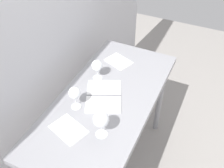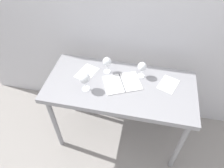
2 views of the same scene
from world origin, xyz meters
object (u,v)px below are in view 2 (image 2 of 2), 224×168
wine_glass_far_right (142,67)px  tasting_sheet_lower (87,73)px  wine_glass_near_left (85,78)px  tasting_sheet_upper (168,84)px  open_notebook (122,83)px  wine_glass_far_left (107,62)px

wine_glass_far_right → tasting_sheet_lower: (-0.53, -0.06, -0.12)m
wine_glass_near_left → tasting_sheet_upper: (0.74, 0.21, -0.13)m
open_notebook → tasting_sheet_lower: 0.37m
open_notebook → tasting_sheet_lower: bearing=145.1°
wine_glass_near_left → wine_glass_far_left: 0.30m
wine_glass_near_left → wine_glass_far_left: size_ratio=1.09×
tasting_sheet_upper → wine_glass_near_left: bearing=-142.8°
tasting_sheet_lower → tasting_sheet_upper: bearing=19.2°
open_notebook → tasting_sheet_lower: (-0.37, 0.07, -0.00)m
wine_glass_near_left → tasting_sheet_lower: wine_glass_near_left is taller
wine_glass_near_left → tasting_sheet_upper: size_ratio=0.93×
wine_glass_far_right → open_notebook: (-0.16, -0.13, -0.11)m
wine_glass_far_left → tasting_sheet_upper: size_ratio=0.85×
wine_glass_far_right → tasting_sheet_upper: (0.26, -0.06, -0.12)m
wine_glass_far_right → tasting_sheet_lower: 0.54m
wine_glass_far_right → tasting_sheet_upper: wine_glass_far_right is taller
open_notebook → tasting_sheet_upper: size_ratio=1.99×
tasting_sheet_upper → wine_glass_far_left: bearing=-164.0°
wine_glass_near_left → wine_glass_far_left: wine_glass_near_left is taller
tasting_sheet_upper → wine_glass_far_right: bearing=-171.7°
tasting_sheet_lower → wine_glass_near_left: bearing=-56.5°
wine_glass_near_left → tasting_sheet_lower: bearing=104.6°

